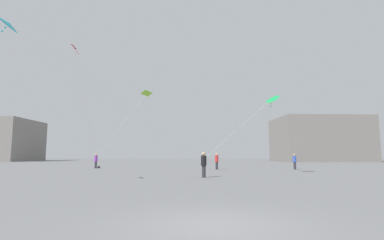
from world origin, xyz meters
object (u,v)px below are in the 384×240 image
object	(u,v)px
person_in_black	(204,163)
kite_cyan_diamond	(10,25)
person_in_blue	(295,161)
building_centre_hall	(319,140)
person_in_red	(217,160)
person_in_purple	(96,160)
kite_lime_delta	(146,95)
kite_emerald_diamond	(272,99)
handbag_beside_flyer	(99,167)
kite_crimson_delta	(76,54)

from	to	relation	value
person_in_black	kite_cyan_diamond	world-z (taller)	kite_cyan_diamond
person_in_blue	building_centre_hall	bearing A→B (deg)	-111.60
person_in_red	person_in_purple	bearing A→B (deg)	-20.65
kite_cyan_diamond	kite_lime_delta	size ratio (longest dim) A/B	1.29
kite_emerald_diamond	handbag_beside_flyer	distance (m)	22.97
person_in_blue	handbag_beside_flyer	bearing A→B (deg)	-3.19
handbag_beside_flyer	kite_lime_delta	bearing A→B (deg)	16.49
person_in_blue	kite_emerald_diamond	xyz separation A→B (m)	(-4.98, -8.63, 5.47)
kite_emerald_diamond	kite_lime_delta	size ratio (longest dim) A/B	0.78
kite_crimson_delta	person_in_purple	bearing A→B (deg)	91.79
person_in_black	kite_cyan_diamond	distance (m)	14.53
kite_emerald_diamond	person_in_blue	bearing A→B (deg)	60.03
person_in_blue	kite_cyan_diamond	bearing A→B (deg)	46.26
person_in_purple	kite_cyan_diamond	size ratio (longest dim) A/B	0.16
kite_lime_delta	kite_crimson_delta	xyz separation A→B (m)	(-5.51, -10.74, 1.82)
person_in_blue	kite_crimson_delta	xyz separation A→B (m)	(-23.22, -5.21, 10.54)
person_in_purple	kite_emerald_diamond	distance (m)	22.97
person_in_blue	kite_lime_delta	distance (m)	20.50
person_in_red	kite_crimson_delta	xyz separation A→B (m)	(-14.39, -5.53, 10.50)
kite_cyan_diamond	building_centre_hall	distance (m)	76.54
person_in_blue	person_in_red	bearing A→B (deg)	4.35
person_in_blue	handbag_beside_flyer	size ratio (longest dim) A/B	5.54
kite_lime_delta	building_centre_hall	size ratio (longest dim) A/B	0.39
kite_cyan_diamond	kite_lime_delta	bearing A→B (deg)	80.17
person_in_red	building_centre_hall	distance (m)	54.07
person_in_blue	person_in_black	size ratio (longest dim) A/B	0.96
kite_emerald_diamond	handbag_beside_flyer	size ratio (longest dim) A/B	21.75
person_in_red	person_in_black	xyz separation A→B (m)	(-2.28, -12.17, -0.00)
kite_crimson_delta	handbag_beside_flyer	distance (m)	14.60
handbag_beside_flyer	person_in_black	bearing A→B (deg)	-52.63
building_centre_hall	handbag_beside_flyer	bearing A→B (deg)	-139.42
person_in_black	kite_lime_delta	bearing A→B (deg)	-9.17
building_centre_hall	person_in_purple	bearing A→B (deg)	-139.56
kite_cyan_diamond	handbag_beside_flyer	distance (m)	23.70
kite_cyan_diamond	kite_crimson_delta	bearing A→B (deg)	96.12
person_in_black	person_in_blue	bearing A→B (deg)	-73.11
person_in_purple	building_centre_hall	world-z (taller)	building_centre_hall
kite_cyan_diamond	kite_crimson_delta	world-z (taller)	kite_crimson_delta
person_in_blue	kite_cyan_diamond	distance (m)	29.41
person_in_blue	person_in_black	bearing A→B (deg)	53.26
kite_emerald_diamond	kite_crimson_delta	xyz separation A→B (m)	(-18.24, 3.42, 5.07)
person_in_purple	kite_emerald_diamond	xyz separation A→B (m)	(18.53, -12.45, 5.44)
person_in_purple	handbag_beside_flyer	distance (m)	0.95
kite_crimson_delta	handbag_beside_flyer	size ratio (longest dim) A/B	34.30
person_in_purple	kite_lime_delta	size ratio (longest dim) A/B	0.21
handbag_beside_flyer	person_in_red	bearing A→B (deg)	-14.10
person_in_blue	kite_cyan_diamond	size ratio (longest dim) A/B	0.15
kite_crimson_delta	building_centre_hall	world-z (taller)	kite_crimson_delta
person_in_blue	kite_emerald_diamond	bearing A→B (deg)	66.44
person_in_blue	kite_lime_delta	xyz separation A→B (m)	(-17.71, 5.53, 8.72)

